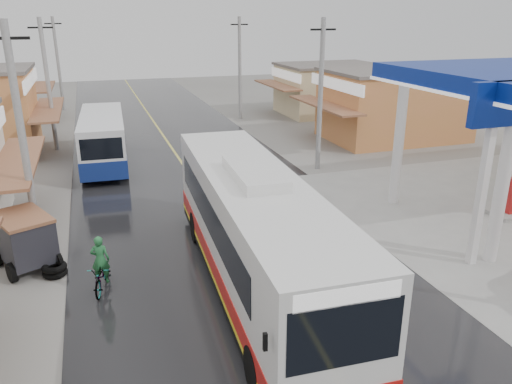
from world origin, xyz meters
TOP-DOWN VIEW (x-y plane):
  - ground at (0.00, 0.00)m, footprint 120.00×120.00m
  - road at (0.00, 15.00)m, footprint 12.00×90.00m
  - centre_line at (0.00, 15.00)m, footprint 0.15×90.00m
  - shopfronts_right at (15.00, 12.00)m, footprint 11.00×44.00m
  - utility_poles_left at (-7.00, 16.00)m, footprint 1.60×50.00m
  - utility_poles_right at (7.00, 15.00)m, footprint 1.60×36.00m
  - coach_bus at (-0.40, 3.82)m, footprint 3.37×12.75m
  - second_bus at (-4.19, 19.44)m, footprint 2.72×8.69m
  - cyclist at (-4.89, 5.20)m, footprint 1.01×1.85m
  - tricycle_near at (-7.26, 7.62)m, footprint 2.43×2.67m
  - tyre_stack at (-6.36, 6.65)m, footprint 0.80×0.80m

SIDE VIEW (x-z plane):
  - ground at x=0.00m, z-range 0.00..0.00m
  - shopfronts_right at x=15.00m, z-range -2.40..2.40m
  - utility_poles_left at x=-7.00m, z-range -4.00..4.00m
  - utility_poles_right at x=7.00m, z-range -4.00..4.00m
  - road at x=0.00m, z-range 0.00..0.02m
  - centre_line at x=0.00m, z-range 0.02..0.03m
  - tyre_stack at x=-6.36m, z-range 0.00..0.41m
  - cyclist at x=-4.89m, z-range -0.32..1.57m
  - tricycle_near at x=-7.26m, z-range 0.13..1.99m
  - second_bus at x=-4.19m, z-range 0.11..2.96m
  - coach_bus at x=-0.40m, z-range -0.07..3.88m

